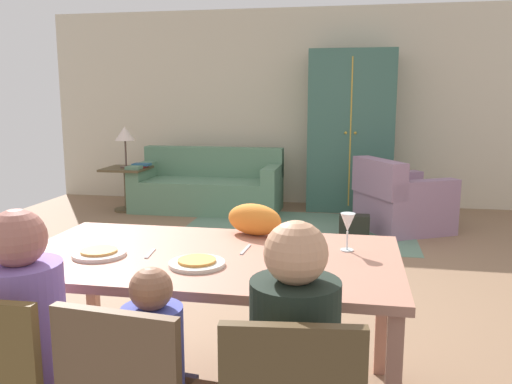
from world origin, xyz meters
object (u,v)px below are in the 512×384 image
Objects in this scene: dining_table at (208,268)px; armchair at (400,203)px; cat at (254,219)px; side_table at (127,183)px; person_man at (33,362)px; handbag at (354,227)px; couch at (208,188)px; plate_near_man at (99,254)px; book_lower at (139,167)px; wine_glass at (348,224)px; book_upper at (142,164)px; plate_near_child at (197,264)px; armoire at (351,131)px; table_lamp at (125,135)px.

armchair reaches higher than dining_table.
side_table is at bearing 143.22° from cat.
person_man is 3.47× the size of handbag.
side_table is (-2.29, 4.17, -0.31)m from dining_table.
handbag is (1.94, -1.16, -0.17)m from couch.
plate_near_man reaches higher than book_lower.
wine_glass is 0.85× the size of book_upper.
cat is at bearing -100.73° from handbag.
wine_glass is at bearing 28.99° from plate_near_child.
couch is (-1.89, 4.25, -0.59)m from wine_glass.
cat is at bearing 75.45° from plate_near_child.
side_table is at bearing 110.21° from person_man.
cat is 1.00× the size of handbag.
armoire is (-0.04, 4.62, 0.16)m from wine_glass.
armchair is at bearing 66.35° from plate_near_man.
book_upper is at bearing -165.28° from couch.
couch reaches higher than plate_near_child.
cat is at bearing -59.17° from book_lower.
cat is at bearing 69.35° from dining_table.
armchair is at bearing 73.05° from plate_near_child.
book_upper is at bearing 171.97° from armchair.
wine_glass is (1.15, 0.30, 0.12)m from plate_near_man.
book_upper is at bearing 107.98° from person_man.
book_upper is (0.04, 0.00, 0.03)m from book_lower.
wine_glass reaches higher than plate_near_child.
couch is at bearing 13.92° from side_table.
table_lamp is at bearing 117.69° from plate_near_child.
plate_near_man is at bearing -165.33° from wine_glass.
armchair is (1.20, 3.93, -0.45)m from plate_near_child.
wine_glass is 4.98m from side_table.
wine_glass is 0.16× the size of armchair.
couch is 1.29m from table_lamp.
dining_table reaches higher than handbag.
side_table is 0.32m from book_upper.
handbag is at bearing 78.02° from dining_table.
cat is 4.50m from table_lamp.
armchair reaches higher than book_lower.
wine_glass is at bearing 36.95° from person_man.
armchair is at bearing 69.07° from person_man.
armchair is 2.15× the size of table_lamp.
dining_table is 0.45m from cat.
book_upper is at bearing 2.55° from book_lower.
book_upper reaches higher than book_lower.
couch is at bearing 105.65° from dining_table.
side_table is at bearing 118.70° from dining_table.
couch reaches higher than plate_near_man.
book_upper is (-2.70, -0.59, -0.43)m from armoire.
person_man is (-0.50, -0.50, -0.26)m from plate_near_child.
couch is (-1.39, 4.03, -0.54)m from cat.
couch is at bearing 14.72° from book_upper.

